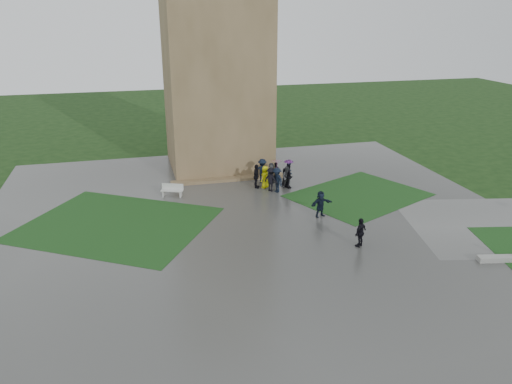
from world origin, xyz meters
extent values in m
plane|color=black|center=(0.00, 0.00, 0.00)|extent=(120.00, 120.00, 0.00)
cube|color=#373734|center=(0.00, 2.00, 0.01)|extent=(34.00, 34.00, 0.02)
cube|color=#133613|center=(-8.50, 4.00, 0.03)|extent=(14.10, 13.46, 0.01)
cube|color=#133613|center=(8.50, 5.00, 0.03)|extent=(11.12, 10.15, 0.01)
cube|color=brown|center=(0.00, 15.00, 9.00)|extent=(8.00, 8.00, 18.00)
cube|color=brown|center=(0.00, 10.60, 0.13)|extent=(9.00, 0.80, 0.22)
cube|color=beige|center=(-4.62, 8.08, 0.48)|extent=(1.64, 0.99, 0.06)
cube|color=beige|center=(-5.21, 8.30, 0.24)|extent=(0.22, 0.42, 0.44)
cube|color=beige|center=(-4.03, 7.86, 0.24)|extent=(0.22, 0.42, 0.44)
cube|color=beige|center=(-4.54, 8.30, 0.72)|extent=(1.49, 0.60, 0.42)
imported|color=black|center=(3.89, 8.18, 0.75)|extent=(0.56, 0.76, 1.45)
imported|color=black|center=(4.50, 9.04, 0.82)|extent=(0.83, 0.89, 1.60)
imported|color=black|center=(3.60, 9.76, 0.75)|extent=(0.75, 0.49, 1.46)
imported|color=#424247|center=(3.16, 9.38, 0.81)|extent=(1.49, 1.29, 1.57)
imported|color=black|center=(2.46, 9.44, 0.98)|extent=(1.37, 1.26, 1.92)
imported|color=black|center=(1.71, 8.41, 0.94)|extent=(1.03, 1.24, 1.84)
imported|color=#C5C50B|center=(2.36, 8.26, 0.87)|extent=(1.00, 0.98, 1.70)
imported|color=black|center=(2.60, 7.45, 0.93)|extent=(1.22, 1.29, 1.82)
imported|color=black|center=(2.94, 7.15, 0.95)|extent=(1.01, 1.35, 1.87)
imported|color=#424247|center=(3.93, 7.67, 0.88)|extent=(0.96, 0.86, 1.72)
imported|color=black|center=(4.03, 7.75, 0.94)|extent=(0.63, 1.09, 1.85)
imported|color=pink|center=(2.94, 7.15, 2.05)|extent=(0.97, 0.97, 0.89)
imported|color=purple|center=(4.03, 7.75, 1.97)|extent=(0.69, 0.69, 0.60)
imported|color=black|center=(4.36, 2.02, 0.89)|extent=(1.70, 0.98, 1.74)
imported|color=black|center=(4.95, -2.64, 0.88)|extent=(1.16, 1.04, 1.73)
camera|label=1|loc=(-7.11, -25.97, 12.72)|focal=35.00mm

